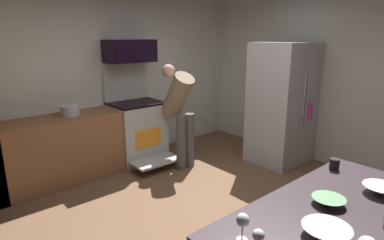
# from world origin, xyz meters

# --- Properties ---
(ground_plane) EXTENTS (5.20, 4.80, 0.02)m
(ground_plane) POSITION_xyz_m (0.00, 0.00, -0.01)
(ground_plane) COLOR brown
(wall_back) EXTENTS (5.20, 0.12, 2.60)m
(wall_back) POSITION_xyz_m (0.00, 2.34, 1.30)
(wall_back) COLOR silver
(wall_back) RESTS_ON ground
(wall_right) EXTENTS (0.12, 4.80, 2.60)m
(wall_right) POSITION_xyz_m (2.54, 0.00, 1.30)
(wall_right) COLOR silver
(wall_right) RESTS_ON ground
(lower_cabinet_run) EXTENTS (2.40, 0.60, 0.90)m
(lower_cabinet_run) POSITION_xyz_m (-0.90, 1.98, 0.45)
(lower_cabinet_run) COLOR brown
(lower_cabinet_run) RESTS_ON ground
(oven_range) EXTENTS (0.76, 1.02, 1.55)m
(oven_range) POSITION_xyz_m (0.31, 1.97, 0.51)
(oven_range) COLOR #B4BCB5
(oven_range) RESTS_ON ground
(microwave) EXTENTS (0.74, 0.38, 0.34)m
(microwave) POSITION_xyz_m (0.31, 2.06, 1.72)
(microwave) COLOR black
(microwave) RESTS_ON oven_range
(refrigerator) EXTENTS (0.88, 0.77, 1.85)m
(refrigerator) POSITION_xyz_m (2.03, 0.50, 0.92)
(refrigerator) COLOR #B5B7BD
(refrigerator) RESTS_ON ground
(person_cook) EXTENTS (0.31, 0.62, 1.53)m
(person_cook) POSITION_xyz_m (0.70, 1.37, 0.90)
(person_cook) COLOR #525252
(person_cook) RESTS_ON ground
(mixing_bowl_large) EXTENTS (0.21, 0.21, 0.05)m
(mixing_bowl_large) POSITION_xyz_m (-0.33, -1.43, 0.92)
(mixing_bowl_large) COLOR #609363
(mixing_bowl_large) RESTS_ON counter_island
(mixing_bowl_small) EXTENTS (0.23, 0.23, 0.06)m
(mixing_bowl_small) POSITION_xyz_m (0.08, -1.60, 0.93)
(mixing_bowl_small) COLOR white
(mixing_bowl_small) RESTS_ON counter_island
(mixing_bowl_prep) EXTENTS (0.26, 0.26, 0.06)m
(mixing_bowl_prep) POSITION_xyz_m (-0.66, -1.59, 0.93)
(mixing_bowl_prep) COLOR white
(mixing_bowl_prep) RESTS_ON counter_island
(wine_glass_far) EXTENTS (0.06, 0.06, 0.15)m
(wine_glass_far) POSITION_xyz_m (-1.07, -1.45, 1.01)
(wine_glass_far) COLOR silver
(wine_glass_far) RESTS_ON counter_island
(wine_glass_extra) EXTENTS (0.07, 0.07, 0.16)m
(wine_glass_extra) POSITION_xyz_m (-1.02, -1.32, 1.01)
(wine_glass_extra) COLOR silver
(wine_glass_extra) RESTS_ON counter_island
(mug_tea) EXTENTS (0.08, 0.08, 0.09)m
(mug_tea) POSITION_xyz_m (0.24, -1.20, 0.95)
(mug_tea) COLOR black
(mug_tea) RESTS_ON counter_island
(stock_pot) EXTENTS (0.25, 0.25, 0.14)m
(stock_pot) POSITION_xyz_m (-0.70, 1.98, 0.97)
(stock_pot) COLOR silver
(stock_pot) RESTS_ON lower_cabinet_run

